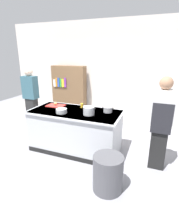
# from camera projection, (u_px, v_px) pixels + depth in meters

# --- Properties ---
(ground_plane) EXTENTS (10.00, 10.00, 0.00)m
(ground_plane) POSITION_uv_depth(u_px,v_px,m) (76.00, 148.00, 4.09)
(ground_plane) COLOR gray
(back_wall) EXTENTS (6.40, 0.12, 3.00)m
(back_wall) POSITION_uv_depth(u_px,v_px,m) (105.00, 73.00, 5.47)
(back_wall) COLOR silver
(back_wall) RESTS_ON ground_plane
(counter_island) EXTENTS (1.98, 0.98, 0.90)m
(counter_island) POSITION_uv_depth(u_px,v_px,m) (76.00, 130.00, 3.94)
(counter_island) COLOR #B7BABF
(counter_island) RESTS_ON ground_plane
(cutting_board) EXTENTS (0.40, 0.28, 0.02)m
(cutting_board) POSITION_uv_depth(u_px,v_px,m) (56.00, 106.00, 4.16)
(cutting_board) COLOR red
(cutting_board) RESTS_ON counter_island
(onion) EXTENTS (0.07, 0.07, 0.07)m
(onion) POSITION_uv_depth(u_px,v_px,m) (55.00, 104.00, 4.17)
(onion) COLOR tan
(onion) RESTS_ON cutting_board
(stock_pot) EXTENTS (0.29, 0.22, 0.16)m
(stock_pot) POSITION_uv_depth(u_px,v_px,m) (89.00, 111.00, 3.57)
(stock_pot) COLOR #B7BABF
(stock_pot) RESTS_ON counter_island
(sauce_pan) EXTENTS (0.25, 0.19, 0.11)m
(sauce_pan) POSITION_uv_depth(u_px,v_px,m) (108.00, 109.00, 3.73)
(sauce_pan) COLOR #99999E
(sauce_pan) RESTS_ON counter_island
(mixing_bowl) EXTENTS (0.23, 0.23, 0.09)m
(mixing_bowl) POSITION_uv_depth(u_px,v_px,m) (61.00, 111.00, 3.68)
(mixing_bowl) COLOR #B7BABF
(mixing_bowl) RESTS_ON counter_island
(juice_cup) EXTENTS (0.07, 0.07, 0.10)m
(juice_cup) POSITION_uv_depth(u_px,v_px,m) (82.00, 106.00, 4.03)
(juice_cup) COLOR yellow
(juice_cup) RESTS_ON counter_island
(trash_bin) EXTENTS (0.47, 0.47, 0.59)m
(trash_bin) POSITION_uv_depth(u_px,v_px,m) (108.00, 173.00, 2.79)
(trash_bin) COLOR #4C4C51
(trash_bin) RESTS_ON ground_plane
(person_chef) EXTENTS (0.38, 0.25, 1.72)m
(person_chef) POSITION_uv_depth(u_px,v_px,m) (161.00, 122.00, 3.16)
(person_chef) COLOR black
(person_chef) RESTS_ON ground_plane
(person_guest) EXTENTS (0.38, 0.24, 1.72)m
(person_guest) POSITION_uv_depth(u_px,v_px,m) (31.00, 98.00, 4.88)
(person_guest) COLOR #272727
(person_guest) RESTS_ON ground_plane
(bookshelf) EXTENTS (1.10, 0.31, 1.70)m
(bookshelf) POSITION_uv_depth(u_px,v_px,m) (69.00, 93.00, 5.79)
(bookshelf) COLOR brown
(bookshelf) RESTS_ON ground_plane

